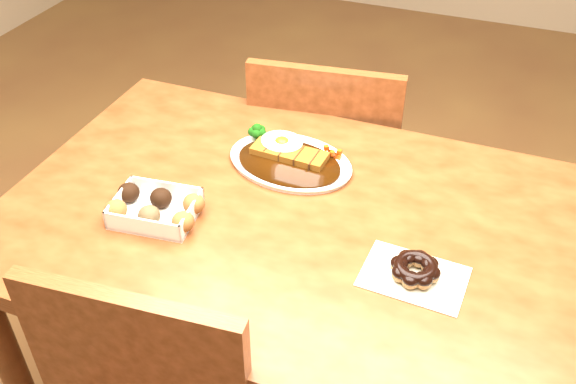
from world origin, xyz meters
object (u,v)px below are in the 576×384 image
(table, at_px, (293,250))
(chair_far, at_px, (329,170))
(donut_box, at_px, (155,208))
(katsu_curry_plate, at_px, (289,158))
(pon_de_ring, at_px, (415,270))

(table, distance_m, chair_far, 0.57)
(chair_far, height_order, donut_box, chair_far)
(chair_far, distance_m, katsu_curry_plate, 0.47)
(pon_de_ring, bearing_deg, chair_far, 119.95)
(table, xyz_separation_m, chair_far, (-0.09, 0.54, -0.17))
(table, distance_m, katsu_curry_plate, 0.21)
(table, distance_m, pon_de_ring, 0.31)
(chair_far, relative_size, katsu_curry_plate, 2.83)
(pon_de_ring, bearing_deg, table, 162.16)
(chair_far, bearing_deg, katsu_curry_plate, 84.98)
(pon_de_ring, bearing_deg, donut_box, -177.91)
(katsu_curry_plate, bearing_deg, table, -66.06)
(donut_box, bearing_deg, chair_far, 75.20)
(table, height_order, pon_de_ring, pon_de_ring)
(chair_far, relative_size, pon_de_ring, 4.48)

